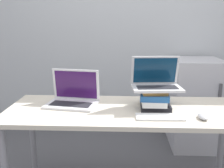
{
  "coord_description": "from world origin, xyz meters",
  "views": [
    {
      "loc": [
        -0.03,
        -1.43,
        1.3
      ],
      "look_at": [
        -0.1,
        0.33,
        0.88
      ],
      "focal_mm": 42.0,
      "sensor_mm": 36.0,
      "label": 1
    }
  ],
  "objects_px": {
    "wireless_keyboard": "(160,117)",
    "mouse": "(203,117)",
    "book_stack": "(154,98)",
    "mini_fridge": "(195,103)",
    "laptop_left": "(73,98)",
    "laptop_on_books": "(156,82)"
  },
  "relations": [
    {
      "from": "wireless_keyboard",
      "to": "book_stack",
      "type": "bearing_deg",
      "value": 94.57
    },
    {
      "from": "book_stack",
      "to": "mini_fridge",
      "type": "xyz_separation_m",
      "value": [
        0.53,
        0.86,
        -0.3
      ]
    },
    {
      "from": "laptop_on_books",
      "to": "mini_fridge",
      "type": "distance_m",
      "value": 1.08
    },
    {
      "from": "book_stack",
      "to": "wireless_keyboard",
      "type": "relative_size",
      "value": 0.91
    },
    {
      "from": "laptop_left",
      "to": "laptop_on_books",
      "type": "bearing_deg",
      "value": -3.46
    },
    {
      "from": "book_stack",
      "to": "laptop_on_books",
      "type": "relative_size",
      "value": 0.79
    },
    {
      "from": "book_stack",
      "to": "mini_fridge",
      "type": "bearing_deg",
      "value": 58.01
    },
    {
      "from": "laptop_left",
      "to": "mini_fridge",
      "type": "height_order",
      "value": "laptop_left"
    },
    {
      "from": "book_stack",
      "to": "laptop_left",
      "type": "bearing_deg",
      "value": 175.79
    },
    {
      "from": "book_stack",
      "to": "mouse",
      "type": "xyz_separation_m",
      "value": [
        0.29,
        -0.22,
        -0.05
      ]
    },
    {
      "from": "laptop_on_books",
      "to": "wireless_keyboard",
      "type": "relative_size",
      "value": 1.15
    },
    {
      "from": "wireless_keyboard",
      "to": "laptop_left",
      "type": "bearing_deg",
      "value": 157.24
    },
    {
      "from": "book_stack",
      "to": "wireless_keyboard",
      "type": "distance_m",
      "value": 0.22
    },
    {
      "from": "mouse",
      "to": "mini_fridge",
      "type": "relative_size",
      "value": 0.12
    },
    {
      "from": "wireless_keyboard",
      "to": "mouse",
      "type": "height_order",
      "value": "mouse"
    },
    {
      "from": "laptop_on_books",
      "to": "wireless_keyboard",
      "type": "height_order",
      "value": "laptop_on_books"
    },
    {
      "from": "laptop_on_books",
      "to": "wireless_keyboard",
      "type": "distance_m",
      "value": 0.28
    },
    {
      "from": "laptop_on_books",
      "to": "mouse",
      "type": "xyz_separation_m",
      "value": [
        0.28,
        -0.22,
        -0.17
      ]
    },
    {
      "from": "book_stack",
      "to": "mouse",
      "type": "relative_size",
      "value": 2.55
    },
    {
      "from": "mouse",
      "to": "laptop_left",
      "type": "bearing_deg",
      "value": 163.52
    },
    {
      "from": "mini_fridge",
      "to": "laptop_left",
      "type": "bearing_deg",
      "value": -144.21
    },
    {
      "from": "laptop_left",
      "to": "mouse",
      "type": "distance_m",
      "value": 0.92
    }
  ]
}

